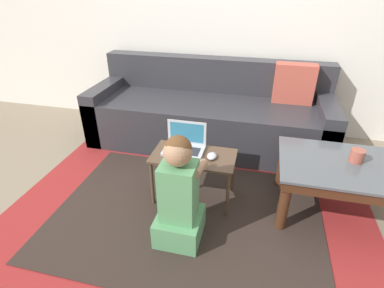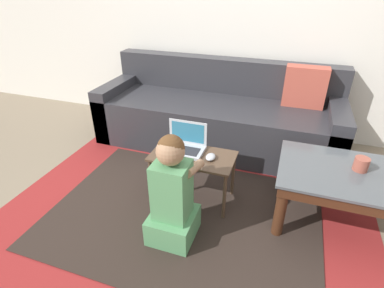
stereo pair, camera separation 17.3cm
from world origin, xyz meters
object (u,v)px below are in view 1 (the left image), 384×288
laptop_desk (193,161)px  cup_on_table (357,156)px  coffee_table (340,173)px  laptop (184,146)px  computer_mouse (212,156)px  couch (210,115)px  person_seated (179,197)px

laptop_desk → cup_on_table: bearing=6.7°
coffee_table → cup_on_table: cup_on_table is taller
laptop → computer_mouse: 0.22m
couch → laptop_desk: couch is taller
couch → coffee_table: 1.35m
coffee_table → laptop: bearing=-178.5°
laptop_desk → cup_on_table: (1.07, 0.13, 0.13)m
person_seated → laptop_desk: bearing=90.8°
laptop_desk → person_seated: 0.40m
coffee_table → laptop_desk: size_ratio=1.36×
couch → laptop: couch is taller
coffee_table → computer_mouse: 0.87m
computer_mouse → person_seated: person_seated is taller
computer_mouse → cup_on_table: (0.94, 0.13, 0.06)m
computer_mouse → coffee_table: bearing=5.8°
couch → cup_on_table: couch is taller
couch → laptop: (-0.03, -0.89, 0.14)m
coffee_table → cup_on_table: 0.15m
laptop → computer_mouse: laptop is taller
coffee_table → person_seated: bearing=-154.2°
coffee_table → laptop: size_ratio=2.81×
coffee_table → laptop: 1.07m
computer_mouse → laptop: bearing=164.7°
coffee_table → cup_on_table: (0.08, 0.05, 0.12)m
person_seated → couch: bearing=92.6°
laptop_desk → laptop: 0.13m
laptop_desk → person_seated: bearing=-89.2°
laptop_desk → computer_mouse: (0.13, -0.01, 0.07)m
laptop_desk → person_seated: person_seated is taller
couch → computer_mouse: 0.97m
laptop_desk → laptop: size_ratio=2.06×
laptop → computer_mouse: bearing=-15.3°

